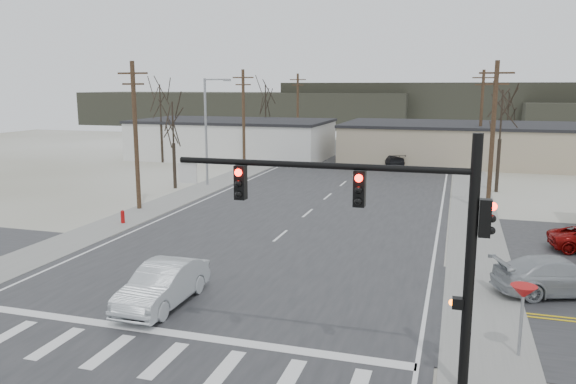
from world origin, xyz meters
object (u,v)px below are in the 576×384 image
object	(u,v)px
fire_hydrant	(123,217)
sedan_crossing	(163,285)
car_parked_silver	(559,276)
traffic_signal_mast	(399,224)
car_far_a	(390,159)
car_far_b	(351,142)

from	to	relation	value
fire_hydrant	sedan_crossing	bearing A→B (deg)	-50.90
car_parked_silver	fire_hydrant	bearing A→B (deg)	56.68
traffic_signal_mast	sedan_crossing	xyz separation A→B (m)	(-9.15, 3.20, -3.82)
sedan_crossing	car_far_a	size ratio (longest dim) A/B	1.00
car_far_a	car_far_b	world-z (taller)	car_far_a
car_parked_silver	car_far_a	bearing A→B (deg)	-3.73
car_far_a	fire_hydrant	bearing A→B (deg)	42.88
car_far_b	car_parked_silver	bearing A→B (deg)	-55.42
car_parked_silver	traffic_signal_mast	bearing A→B (deg)	126.95
traffic_signal_mast	fire_hydrant	xyz separation A→B (m)	(-18.09, 14.20, -4.22)
car_far_a	car_far_b	distance (m)	18.16
sedan_crossing	car_parked_silver	world-z (taller)	sedan_crossing
fire_hydrant	sedan_crossing	xyz separation A→B (m)	(8.94, -11.00, 0.40)
traffic_signal_mast	fire_hydrant	size ratio (longest dim) A/B	10.29
sedan_crossing	car_far_b	size ratio (longest dim) A/B	1.25
traffic_signal_mast	car_parked_silver	xyz separation A→B (m)	(5.63, 8.91, -3.88)
traffic_signal_mast	car_far_b	distance (m)	62.75
fire_hydrant	car_parked_silver	distance (m)	24.31
traffic_signal_mast	car_far_a	size ratio (longest dim) A/B	1.81
sedan_crossing	car_parked_silver	size ratio (longest dim) A/B	0.94
traffic_signal_mast	car_far_a	world-z (taller)	traffic_signal_mast
traffic_signal_mast	sedan_crossing	distance (m)	10.42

